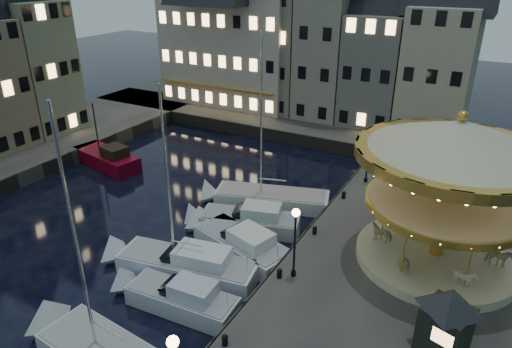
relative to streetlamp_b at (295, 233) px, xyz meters
The scene contains 28 objects.
ground 8.31m from the streetlamp_b, behind, with size 160.00×160.00×0.00m, color black.
quay_east 9.09m from the streetlamp_b, 36.33° to the left, with size 16.00×56.00×1.30m, color #474442.
quay_north 31.17m from the streetlamp_b, 119.38° to the left, with size 44.00×12.00×1.30m, color #474442.
quaywall_e 6.15m from the streetlamp_b, 103.50° to the left, with size 0.15×44.00×1.30m, color #47423A.
quaywall_n 25.03m from the streetlamp_b, 122.15° to the left, with size 48.00×0.15×1.30m, color #47423A.
quaywall_w 25.44m from the streetlamp_b, behind, with size 0.15×44.00×1.30m, color #47423A.
streetlamp_b is the anchor object (origin of this frame).
streetlamp_c 13.50m from the streetlamp_b, 90.00° to the left, with size 0.44×0.44×4.17m.
bollard_a 6.50m from the streetlamp_b, 95.71° to the right, with size 0.30×0.30×0.57m.
bollard_b 2.54m from the streetlamp_b, 140.19° to the right, with size 0.30×0.30×0.57m.
bollard_c 5.14m from the streetlamp_b, 97.59° to the left, with size 0.30×0.30×0.57m.
bollard_d 10.30m from the streetlamp_b, 93.43° to the left, with size 0.30×0.30×0.57m.
townhouse_na 39.60m from the streetlamp_b, 132.64° to the left, with size 5.50×8.00×12.80m.
townhouse_nb 36.20m from the streetlamp_b, 126.23° to the left, with size 6.16×8.00×13.80m.
townhouse_nc 33.09m from the streetlamp_b, 117.66° to the left, with size 6.82×8.00×14.80m.
townhouse_nd 30.95m from the streetlamp_b, 108.05° to the left, with size 5.50×8.00×15.80m.
townhouse_ne 29.51m from the streetlamp_b, 97.85° to the left, with size 6.16×8.00×12.80m.
townhouse_nf 29.38m from the streetlamp_b, 85.96° to the left, with size 6.82×8.00×13.80m.
townhouse_wc 34.94m from the streetlamp_b, 163.32° to the left, with size 8.80×5.50×14.20m.
hotel_corner 36.38m from the streetlamp_b, 126.17° to the left, with size 17.60×9.00×16.80m.
motorboat_b 7.24m from the streetlamp_b, 141.97° to the right, with size 7.15×2.44×2.15m.
motorboat_c 7.52m from the streetlamp_b, 167.99° to the right, with size 9.43×3.97×12.48m.
motorboat_d 6.33m from the streetlamp_b, 155.55° to the left, with size 7.82×4.55×2.15m.
motorboat_e 8.27m from the streetlamp_b, 141.12° to the left, with size 7.81×4.21×2.15m.
motorboat_f 11.16m from the streetlamp_b, 126.55° to the left, with size 9.52×5.07×12.73m.
red_fishing_boat 23.85m from the streetlamp_b, 160.00° to the left, with size 7.48×3.82×5.84m.
carousel 8.91m from the streetlamp_b, 38.54° to the left, with size 10.19×10.19×8.92m.
ticket_kiosk 8.05m from the streetlamp_b, 11.03° to the right, with size 2.94×2.94×3.44m.
Camera 1 is at (15.22, -17.72, 16.79)m, focal length 32.00 mm.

